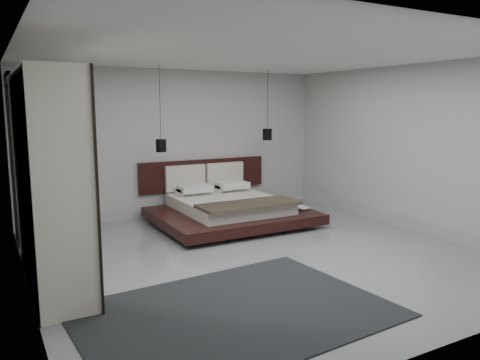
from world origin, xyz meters
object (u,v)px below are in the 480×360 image
bed (228,207)px  wardrobe (48,179)px  lattice_screen (13,159)px  pendant_left (161,145)px  rug (234,311)px  pendant_right (267,134)px

bed → wardrobe: bearing=-153.9°
bed → lattice_screen: bearing=171.1°
lattice_screen → pendant_left: bearing=-3.1°
pendant_left → rug: size_ratio=0.48×
wardrobe → rug: 2.68m
bed → rug: bearing=-116.4°
bed → rug: (-1.69, -3.41, -0.27)m
wardrobe → rug: size_ratio=0.82×
bed → pendant_right: (1.10, 0.41, 1.28)m
pendant_right → rug: size_ratio=0.44×
wardrobe → pendant_right: bearing=24.7°
lattice_screen → pendant_left: 2.35m
bed → pendant_right: 1.74m
lattice_screen → pendant_right: bearing=-1.6°
pendant_left → pendant_right: 2.20m
wardrobe → bed: bearing=26.1°
lattice_screen → bed: 3.63m
lattice_screen → rug: lattice_screen is taller
bed → rug: 3.81m
rug → bed: bearing=63.6°
pendant_left → rug: (-0.59, -3.82, -1.42)m
pendant_right → rug: pendant_right is taller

